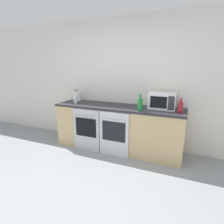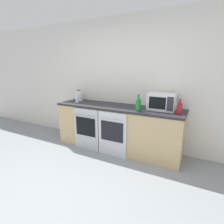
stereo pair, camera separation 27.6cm
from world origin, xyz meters
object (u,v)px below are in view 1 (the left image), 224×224
object	(u,v)px
oven_right	(114,134)
oven_left	(86,130)
kettle	(77,96)
bottle_clear	(75,99)
bottle_red	(180,107)
bottle_green	(140,104)
microwave	(162,101)

from	to	relation	value
oven_right	oven_left	bearing A→B (deg)	180.00
oven_right	kettle	bearing A→B (deg)	157.03
bottle_clear	oven_left	bearing A→B (deg)	-31.30
bottle_red	bottle_green	bearing A→B (deg)	-169.25
microwave	oven_right	bearing A→B (deg)	-151.04
bottle_clear	microwave	bearing A→B (deg)	6.45
bottle_green	kettle	size ratio (longest dim) A/B	1.21
oven_right	microwave	distance (m)	1.07
oven_left	microwave	world-z (taller)	microwave
oven_left	microwave	bearing A→B (deg)	17.44
oven_left	bottle_red	world-z (taller)	bottle_red
oven_left	microwave	size ratio (longest dim) A/B	1.80
oven_right	bottle_clear	bearing A→B (deg)	166.60
oven_left	kettle	world-z (taller)	kettle
oven_right	bottle_green	distance (m)	0.74
oven_right	bottle_clear	world-z (taller)	bottle_clear
oven_right	bottle_clear	distance (m)	1.13
oven_right	microwave	bearing A→B (deg)	28.96
oven_right	microwave	size ratio (longest dim) A/B	1.80
microwave	bottle_red	bearing A→B (deg)	-30.97
bottle_green	bottle_red	world-z (taller)	bottle_green
oven_left	bottle_green	xyz separation A→B (m)	(1.03, 0.11, 0.58)
oven_left	bottle_green	size ratio (longest dim) A/B	2.90
oven_right	microwave	xyz separation A→B (m)	(0.77, 0.42, 0.61)
oven_right	bottle_green	bearing A→B (deg)	14.21
oven_right	bottle_green	world-z (taller)	bottle_green
oven_right	bottle_red	distance (m)	1.24
microwave	kettle	world-z (taller)	microwave
bottle_red	microwave	bearing A→B (deg)	149.03
oven_right	bottle_red	size ratio (longest dim) A/B	3.39
oven_left	kettle	size ratio (longest dim) A/B	3.51
microwave	kettle	xyz separation A→B (m)	(-1.85, 0.03, -0.03)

